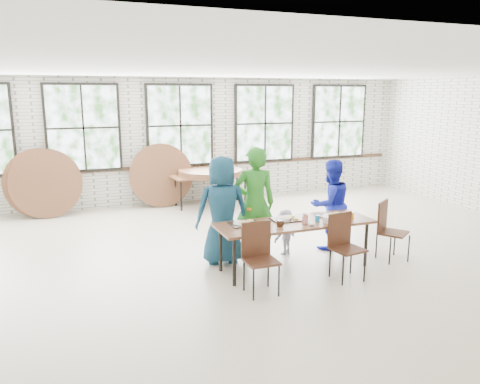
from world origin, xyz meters
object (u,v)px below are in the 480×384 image
(dining_table, at_px, (295,225))
(chair_near_right, at_px, (344,240))
(storage_table, at_px, (210,177))
(chair_near_left, at_px, (259,251))

(dining_table, height_order, chair_near_right, chair_near_right)
(dining_table, xyz_separation_m, chair_near_right, (0.50, -0.56, -0.13))
(storage_table, bearing_deg, chair_near_left, -104.39)
(dining_table, relative_size, chair_near_left, 2.53)
(chair_near_right, bearing_deg, dining_table, 123.16)
(chair_near_left, relative_size, storage_table, 0.51)
(dining_table, bearing_deg, chair_near_right, -48.39)
(chair_near_right, relative_size, storage_table, 0.51)
(chair_near_left, xyz_separation_m, storage_table, (0.86, 4.96, 0.13))
(dining_table, height_order, chair_near_left, chair_near_left)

